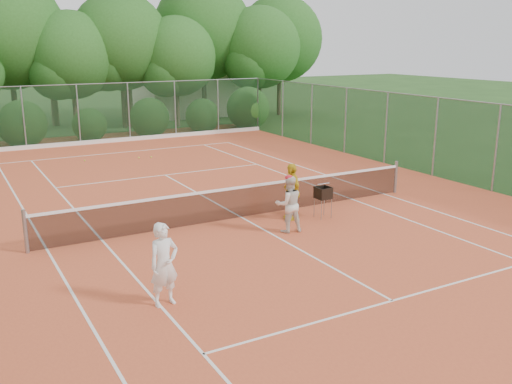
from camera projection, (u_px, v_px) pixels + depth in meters
ground at (242, 218)px, 16.74m from camera, size 120.00×120.00×0.00m
clay_court at (242, 218)px, 16.74m from camera, size 18.00×36.00×0.02m
club_building at (196, 93)px, 40.87m from camera, size 8.00×5.00×3.00m
tennis_net at (242, 201)px, 16.61m from camera, size 11.97×0.10×1.10m
player_white at (164, 264)px, 10.98m from camera, size 0.67×0.50×1.67m
player_center_grp at (289, 204)px, 15.32m from camera, size 0.86×0.73×1.58m
player_yellow at (292, 192)px, 16.40m from camera, size 0.56×1.02×1.65m
ball_hopper at (323, 193)px, 16.58m from camera, size 0.40×0.40×0.92m
stray_ball_a at (139, 158)px, 25.34m from camera, size 0.07×0.07×0.07m
stray_ball_b at (85, 161)px, 24.71m from camera, size 0.07×0.07×0.07m
stray_ball_c at (151, 157)px, 25.45m from camera, size 0.07×0.07×0.07m
court_markings at (242, 218)px, 16.74m from camera, size 11.03×23.83×0.01m
fence_back at (104, 113)px, 29.02m from camera, size 18.07×0.07×3.00m
fence_right at (496, 149)px, 19.35m from camera, size 0.07×33.07×3.00m
tropical_treeline at (101, 41)px, 33.19m from camera, size 32.10×8.49×15.03m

